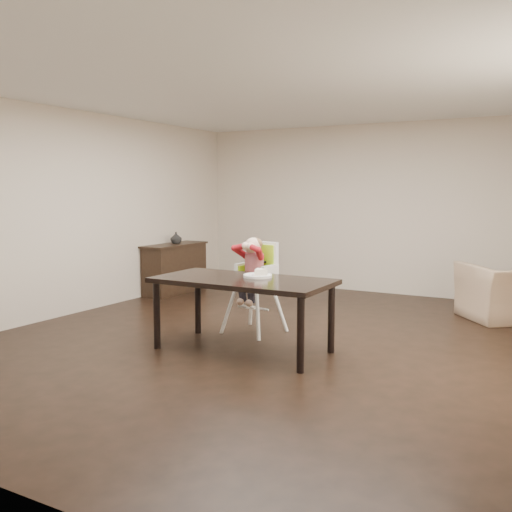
{
  "coord_description": "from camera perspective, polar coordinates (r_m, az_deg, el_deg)",
  "views": [
    {
      "loc": [
        2.8,
        -5.42,
        1.64
      ],
      "look_at": [
        -0.24,
        0.01,
        0.92
      ],
      "focal_mm": 40.0,
      "sensor_mm": 36.0,
      "label": 1
    }
  ],
  "objects": [
    {
      "name": "ground",
      "position": [
        6.32,
        1.85,
        -8.48
      ],
      "size": [
        7.0,
        7.0,
        0.0
      ],
      "primitive_type": "plane",
      "color": "black",
      "rests_on": "ground"
    },
    {
      "name": "room_walls",
      "position": [
        6.11,
        1.91,
        8.59
      ],
      "size": [
        6.02,
        7.02,
        2.71
      ],
      "color": "beige",
      "rests_on": "ground"
    },
    {
      "name": "dining_table",
      "position": [
        5.81,
        -1.33,
        -3.04
      ],
      "size": [
        1.8,
        0.9,
        0.75
      ],
      "color": "black",
      "rests_on": "ground"
    },
    {
      "name": "high_chair",
      "position": [
        6.57,
        -0.05,
        -0.96
      ],
      "size": [
        0.52,
        0.52,
        1.11
      ],
      "rotation": [
        0.0,
        0.0,
        -0.14
      ],
      "color": "white",
      "rests_on": "ground"
    },
    {
      "name": "plate",
      "position": [
        5.88,
        0.25,
        -1.84
      ],
      "size": [
        0.38,
        0.38,
        0.09
      ],
      "rotation": [
        0.0,
        0.0,
        0.33
      ],
      "color": "white",
      "rests_on": "dining_table"
    },
    {
      "name": "armchair",
      "position": [
        7.89,
        24.2,
        -2.48
      ],
      "size": [
        1.3,
        1.24,
        0.96
      ],
      "primitive_type": "imported",
      "rotation": [
        0.0,
        0.0,
        3.81
      ],
      "color": "tan",
      "rests_on": "ground"
    },
    {
      "name": "sideboard",
      "position": [
        9.27,
        -8.11,
        -1.21
      ],
      "size": [
        0.44,
        1.26,
        0.79
      ],
      "color": "black",
      "rests_on": "ground"
    },
    {
      "name": "vase",
      "position": [
        9.26,
        -8.0,
        1.79
      ],
      "size": [
        0.2,
        0.21,
        0.18
      ],
      "primitive_type": "imported",
      "rotation": [
        0.0,
        0.0,
        0.13
      ],
      "color": "#99999E",
      "rests_on": "sideboard"
    }
  ]
}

